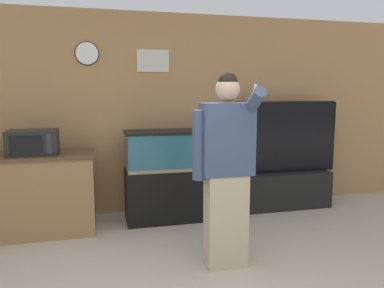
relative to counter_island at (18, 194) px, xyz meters
name	(u,v)px	position (x,y,z in m)	size (l,w,h in m)	color
wall_back_paneled	(143,114)	(1.48, 0.53, 0.85)	(10.00, 0.08, 2.60)	#A87A4C
counter_island	(18,194)	(0.00, 0.00, 0.00)	(1.69, 0.67, 0.91)	olive
microwave	(33,142)	(0.20, -0.05, 0.59)	(0.52, 0.36, 0.27)	black
aquarium_on_stand	(171,175)	(1.76, 0.08, 0.11)	(1.12, 0.50, 1.12)	black
tv_on_stand	(285,177)	(3.37, 0.17, -0.03)	(1.48, 0.40, 1.46)	black
person_standing	(226,168)	(1.99, -1.30, 0.46)	(0.55, 0.42, 1.76)	#BCAD89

